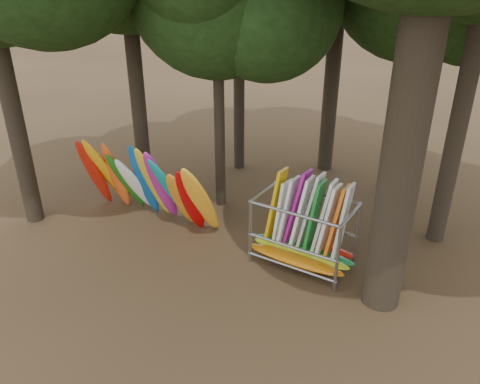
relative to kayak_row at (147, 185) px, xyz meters
The scene contains 3 objects.
ground 3.61m from the kayak_row, ahead, with size 120.00×120.00×0.00m, color #47331E.
kayak_row is the anchor object (origin of this frame).
storage_rack 5.58m from the kayak_row, ahead, with size 3.13×1.55×2.81m.
Camera 1 is at (6.80, -9.97, 7.91)m, focal length 35.00 mm.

